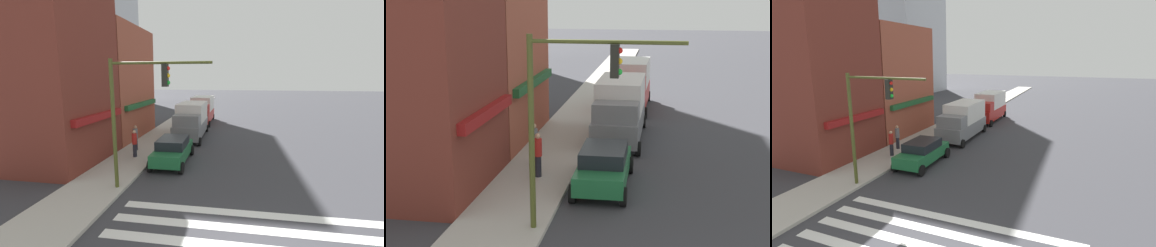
{
  "view_description": "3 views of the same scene",
  "coord_description": "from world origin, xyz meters",
  "views": [
    {
      "loc": [
        -5.84,
        1.0,
        5.31
      ],
      "look_at": [
        16.44,
        4.7,
        1.2
      ],
      "focal_mm": 24.0,
      "sensor_mm": 36.0,
      "label": 1
    },
    {
      "loc": [
        -10.05,
        2.54,
        7.23
      ],
      "look_at": [
        11.04,
        6.0,
        2.0
      ],
      "focal_mm": 50.0,
      "sensor_mm": 36.0,
      "label": 2
    },
    {
      "loc": [
        -7.03,
        -4.7,
        6.95
      ],
      "look_at": [
        16.44,
        4.7,
        1.2
      ],
      "focal_mm": 28.0,
      "sensor_mm": 36.0,
      "label": 3
    }
  ],
  "objects": [
    {
      "name": "pedestrian_grey_coat",
      "position": [
        11.05,
        7.88,
        1.07
      ],
      "size": [
        0.32,
        0.32,
        1.77
      ],
      "rotation": [
        0.0,
        0.0,
        1.2
      ],
      "color": "#23232D",
      "rests_on": "sidewalk_left"
    },
    {
      "name": "sedan_green",
      "position": [
        9.19,
        4.7,
        0.84
      ],
      "size": [
        4.41,
        2.02,
        1.59
      ],
      "rotation": [
        0.0,
        0.0,
        0.01
      ],
      "color": "#1E6638",
      "rests_on": "ground_plane"
    },
    {
      "name": "pedestrian_red_jacket",
      "position": [
        9.52,
        7.35,
        1.07
      ],
      "size": [
        0.32,
        0.32,
        1.77
      ],
      "rotation": [
        0.0,
        0.0,
        2.42
      ],
      "color": "#23232D",
      "rests_on": "sidewalk_left"
    },
    {
      "name": "traffic_signal",
      "position": [
        4.9,
        5.36,
        4.17
      ],
      "size": [
        0.32,
        4.56,
        6.1
      ],
      "color": "#474C1E",
      "rests_on": "ground_plane"
    },
    {
      "name": "storefront_row",
      "position": [
        11.75,
        11.49,
        5.19
      ],
      "size": [
        14.08,
        5.3,
        11.42
      ],
      "color": "maroon",
      "rests_on": "ground_plane"
    },
    {
      "name": "box_truck_grey",
      "position": [
        16.16,
        4.7,
        1.59
      ],
      "size": [
        6.22,
        2.42,
        3.04
      ],
      "rotation": [
        0.0,
        0.0,
        -0.01
      ],
      "color": "slate",
      "rests_on": "ground_plane"
    },
    {
      "name": "box_truck_red",
      "position": [
        23.77,
        4.7,
        1.59
      ],
      "size": [
        6.24,
        2.42,
        3.04
      ],
      "rotation": [
        0.0,
        0.0,
        -0.02
      ],
      "color": "#B21E19",
      "rests_on": "ground_plane"
    }
  ]
}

